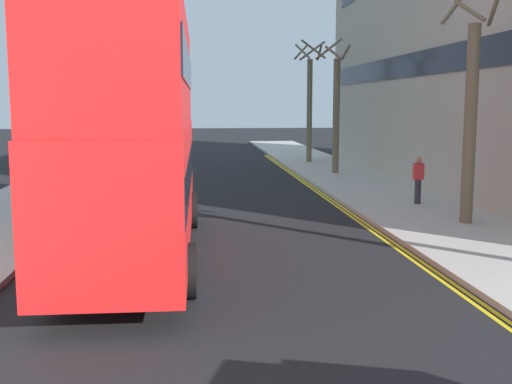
% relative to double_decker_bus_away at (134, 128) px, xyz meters
% --- Properties ---
extents(sidewalk_right, '(4.00, 80.00, 0.14)m').
position_rel_double_decker_bus_away_xyz_m(sidewalk_right, '(8.59, 2.83, -2.96)').
color(sidewalk_right, '#ADA89E').
rests_on(sidewalk_right, ground).
extents(kerb_line_outer, '(0.10, 56.00, 0.01)m').
position_rel_double_decker_bus_away_xyz_m(kerb_line_outer, '(6.49, 0.83, -3.03)').
color(kerb_line_outer, yellow).
rests_on(kerb_line_outer, ground).
extents(kerb_line_inner, '(0.10, 56.00, 0.01)m').
position_rel_double_decker_bus_away_xyz_m(kerb_line_inner, '(6.33, 0.83, -3.03)').
color(kerb_line_inner, yellow).
rests_on(kerb_line_inner, ground).
extents(double_decker_bus_away, '(2.90, 10.84, 5.64)m').
position_rel_double_decker_bus_away_xyz_m(double_decker_bus_away, '(0.00, 0.00, 0.00)').
color(double_decker_bus_away, red).
rests_on(double_decker_bus_away, ground).
extents(pedestrian_far, '(0.34, 0.22, 1.62)m').
position_rel_double_decker_bus_away_xyz_m(pedestrian_far, '(9.05, 6.08, -2.04)').
color(pedestrian_far, '#2D2D38').
rests_on(pedestrian_far, sidewalk_right).
extents(street_tree_mid, '(1.97, 1.90, 7.08)m').
position_rel_double_decker_bus_away_xyz_m(street_tree_mid, '(8.21, 22.01, 0.65)').
color(street_tree_mid, '#6B6047').
rests_on(street_tree_mid, sidewalk_right).
extents(street_tree_far, '(1.60, 1.68, 6.69)m').
position_rel_double_decker_bus_away_xyz_m(street_tree_far, '(8.44, 16.07, 0.17)').
color(street_tree_far, '#6B6047').
rests_on(street_tree_far, sidewalk_right).
extents(street_tree_distant, '(1.63, 1.66, 6.62)m').
position_rel_double_decker_bus_away_xyz_m(street_tree_distant, '(9.22, 2.60, 0.16)').
color(street_tree_distant, '#6B6047').
rests_on(street_tree_distant, sidewalk_right).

